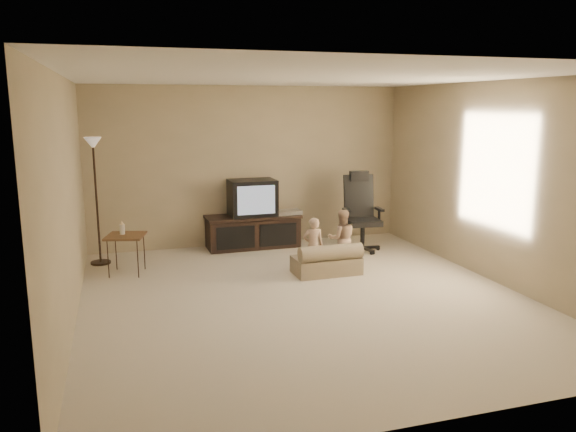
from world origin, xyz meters
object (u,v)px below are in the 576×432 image
tv_stand (253,219)px  side_table (125,236)px  office_chair (361,222)px  floor_lamp (95,172)px  child_sofa (328,262)px  toddler_left (313,246)px  toddler_right (342,238)px

tv_stand → side_table: bearing=-156.2°
tv_stand → office_chair: bearing=-23.9°
floor_lamp → office_chair: bearing=-5.4°
office_chair → child_sofa: 1.44m
toddler_left → toddler_right: bearing=-149.1°
floor_lamp → toddler_right: (3.20, -1.13, -0.89)m
tv_stand → office_chair: office_chair is taller
side_table → toddler_left: 2.48m
floor_lamp → toddler_right: bearing=-19.5°
tv_stand → floor_lamp: bearing=-173.6°
office_chair → toddler_right: (-0.64, -0.77, -0.03)m
side_table → child_sofa: size_ratio=0.81×
floor_lamp → toddler_left: size_ratio=2.33×
office_chair → child_sofa: bearing=-126.8°
office_chair → side_table: (-3.49, -0.24, 0.08)m
floor_lamp → toddler_left: 3.16m
side_table → toddler_right: toddler_right is taller
office_chair → floor_lamp: size_ratio=0.68×
side_table → child_sofa: bearing=-17.7°
tv_stand → toddler_left: (0.42, -1.63, -0.06)m
child_sofa → office_chair: bearing=46.8°
office_chair → floor_lamp: 3.95m
floor_lamp → toddler_left: floor_lamp is taller
office_chair → child_sofa: size_ratio=1.38×
office_chair → toddler_left: 1.49m
floor_lamp → tv_stand: bearing=7.2°
office_chair → toddler_left: (-1.13, -0.97, -0.05)m
tv_stand → office_chair: 1.68m
child_sofa → tv_stand: bearing=108.2°
tv_stand → toddler_left: 1.69m
side_table → child_sofa: side_table is taller
tv_stand → floor_lamp: (-2.29, -0.29, 0.85)m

